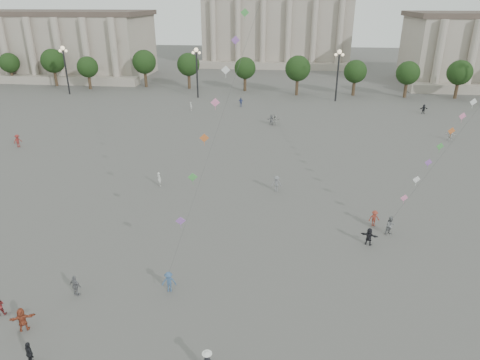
# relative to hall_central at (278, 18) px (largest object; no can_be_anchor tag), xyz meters

# --- Properties ---
(ground) EXTENTS (360.00, 360.00, 0.00)m
(ground) POSITION_rel_hall_central_xyz_m (0.00, -129.22, -14.23)
(ground) COLOR #504E4C
(ground) RESTS_ON ground
(hall_west) EXTENTS (84.00, 26.22, 17.20)m
(hall_west) POSITION_rel_hall_central_xyz_m (-75.00, -35.33, -5.81)
(hall_west) COLOR #A29588
(hall_west) RESTS_ON ground
(hall_central) EXTENTS (48.30, 34.30, 35.50)m
(hall_central) POSITION_rel_hall_central_xyz_m (0.00, 0.00, 0.00)
(hall_central) COLOR #A29588
(hall_central) RESTS_ON ground
(tree_row) EXTENTS (137.12, 5.12, 8.00)m
(tree_row) POSITION_rel_hall_central_xyz_m (0.00, -51.22, -8.84)
(tree_row) COLOR #3B2A1D
(tree_row) RESTS_ON ground
(lamp_post_far_west) EXTENTS (2.00, 0.90, 10.65)m
(lamp_post_far_west) POSITION_rel_hall_central_xyz_m (-45.00, -59.22, -6.88)
(lamp_post_far_west) COLOR #262628
(lamp_post_far_west) RESTS_ON ground
(lamp_post_mid_west) EXTENTS (2.00, 0.90, 10.65)m
(lamp_post_mid_west) POSITION_rel_hall_central_xyz_m (-15.00, -59.22, -6.88)
(lamp_post_mid_west) COLOR #262628
(lamp_post_mid_west) RESTS_ON ground
(lamp_post_mid_east) EXTENTS (2.00, 0.90, 10.65)m
(lamp_post_mid_east) POSITION_rel_hall_central_xyz_m (15.00, -59.22, -6.88)
(lamp_post_mid_east) COLOR #262628
(lamp_post_mid_east) RESTS_ON ground
(person_crowd_0) EXTENTS (1.09, 0.48, 1.83)m
(person_crowd_0) POSITION_rel_hall_central_xyz_m (-4.56, -66.57, -13.32)
(person_crowd_0) COLOR #36427A
(person_crowd_0) RESTS_ON ground
(person_crowd_2) EXTENTS (1.20, 1.43, 1.92)m
(person_crowd_2) POSITION_rel_hall_central_xyz_m (-34.37, -95.84, -13.27)
(person_crowd_2) COLOR maroon
(person_crowd_2) RESTS_ON ground
(person_crowd_3) EXTENTS (1.60, 0.97, 1.65)m
(person_crowd_3) POSITION_rel_hall_central_xyz_m (12.97, -117.66, -13.41)
(person_crowd_3) COLOR black
(person_crowd_3) RESTS_ON ground
(person_crowd_4) EXTENTS (1.74, 1.06, 1.79)m
(person_crowd_4) POSITION_rel_hall_central_xyz_m (2.97, -79.44, -13.34)
(person_crowd_4) COLOR #AFAFAB
(person_crowd_4) RESTS_ON ground
(person_crowd_6) EXTENTS (1.24, 0.75, 1.88)m
(person_crowd_6) POSITION_rel_hall_central_xyz_m (4.28, -107.09, -13.29)
(person_crowd_6) COLOR slate
(person_crowd_6) RESTS_ON ground
(person_crowd_7) EXTENTS (1.67, 0.89, 1.72)m
(person_crowd_7) POSITION_rel_hall_central_xyz_m (30.36, -84.85, -13.37)
(person_crowd_7) COLOR silver
(person_crowd_7) RESTS_ON ground
(person_crowd_8) EXTENTS (1.15, 0.78, 1.63)m
(person_crowd_8) POSITION_rel_hall_central_xyz_m (14.01, -114.07, -13.42)
(person_crowd_8) COLOR maroon
(person_crowd_8) RESTS_ON ground
(person_crowd_9) EXTENTS (1.65, 0.73, 1.72)m
(person_crowd_9) POSITION_rel_hall_central_xyz_m (30.81, -67.99, -13.37)
(person_crowd_9) COLOR black
(person_crowd_9) RESTS_ON ground
(person_crowd_10) EXTENTS (0.69, 0.71, 1.65)m
(person_crowd_10) POSITION_rel_hall_central_xyz_m (-13.92, -70.82, -13.41)
(person_crowd_10) COLOR silver
(person_crowd_10) RESTS_ON ground
(person_crowd_12) EXTENTS (1.69, 0.84, 1.75)m
(person_crowd_12) POSITION_rel_hall_central_xyz_m (2.30, -79.44, -13.36)
(person_crowd_12) COLOR slate
(person_crowd_12) RESTS_ON ground
(person_crowd_13) EXTENTS (0.74, 0.70, 1.70)m
(person_crowd_13) POSITION_rel_hall_central_xyz_m (-9.46, -107.19, -13.38)
(person_crowd_13) COLOR silver
(person_crowd_13) RESTS_ON ground
(tourist_1) EXTENTS (1.01, 0.87, 1.63)m
(tourist_1) POSITION_rel_hall_central_xyz_m (-9.44, -134.04, -13.42)
(tourist_1) COLOR black
(tourist_1) RESTS_ON ground
(tourist_2) EXTENTS (1.67, 1.18, 1.74)m
(tourist_2) POSITION_rel_hall_central_xyz_m (-11.55, -131.39, -13.36)
(tourist_2) COLOR #A0472B
(tourist_2) RESTS_ON ground
(tourist_3) EXTENTS (1.08, 0.69, 1.70)m
(tourist_3) POSITION_rel_hall_central_xyz_m (-9.74, -127.55, -13.38)
(tourist_3) COLOR slate
(tourist_3) RESTS_ON ground
(kite_flyer_1) EXTENTS (1.17, 0.79, 1.68)m
(kite_flyer_1) POSITION_rel_hall_central_xyz_m (-3.01, -126.24, -13.39)
(kite_flyer_1) COLOR #395780
(kite_flyer_1) RESTS_ON ground
(kite_flyer_2) EXTENTS (1.11, 1.02, 1.83)m
(kite_flyer_2) POSITION_rel_hall_central_xyz_m (15.23, -115.55, -13.32)
(kite_flyer_2) COLOR slate
(kite_flyer_2) RESTS_ON ground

